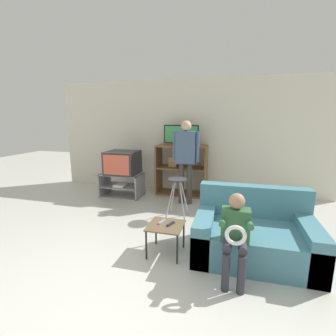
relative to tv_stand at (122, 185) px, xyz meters
The scene contains 13 objects.
ground_plane 3.35m from the tv_stand, 66.71° to the right, with size 18.00×18.00×0.00m, color beige.
wall_back 1.87m from the tv_stand, 31.29° to the left, with size 6.40×0.06×2.60m.
tv_stand is the anchor object (origin of this frame).
television_main 0.51m from the tv_stand, 36.41° to the left, with size 0.67×0.64×0.50m.
media_shelf 1.39m from the tv_stand, 20.36° to the left, with size 1.13×0.52×1.13m.
television_flat 1.72m from the tv_stand, 20.41° to the left, with size 0.78×0.20×0.45m.
folding_stool 1.76m from the tv_stand, 31.08° to the right, with size 0.37×0.37×0.71m.
snack_table 2.60m from the tv_stand, 52.14° to the right, with size 0.44×0.44×0.39m.
remote_control_black 2.63m from the tv_stand, 50.82° to the right, with size 0.04×0.14×0.02m, color #232328.
remote_control_white 2.52m from the tv_stand, 52.62° to the right, with size 0.04×0.14×0.02m, color gray.
couch 3.23m from the tv_stand, 33.82° to the right, with size 1.44×0.97×0.83m.
person_standing_adult 1.67m from the tv_stand, ahead, with size 0.53×0.20×1.68m.
person_seated_child 3.41m from the tv_stand, 43.98° to the right, with size 0.33×0.43×0.95m.
Camera 1 is at (1.05, -1.77, 1.72)m, focal length 26.00 mm.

